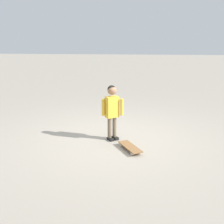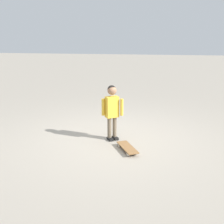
{
  "view_description": "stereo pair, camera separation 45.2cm",
  "coord_description": "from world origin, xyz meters",
  "views": [
    {
      "loc": [
        -5.16,
        -0.45,
        1.95
      ],
      "look_at": [
        -0.03,
        0.01,
        0.55
      ],
      "focal_mm": 45.29,
      "sensor_mm": 36.0,
      "label": 1
    },
    {
      "loc": [
        -5.1,
        -0.9,
        1.95
      ],
      "look_at": [
        -0.03,
        0.01,
        0.55
      ],
      "focal_mm": 45.29,
      "sensor_mm": 36.0,
      "label": 2
    }
  ],
  "objects": [
    {
      "name": "ground_plane",
      "position": [
        0.0,
        0.0,
        0.0
      ],
      "size": [
        50.0,
        50.0,
        0.0
      ],
      "primitive_type": "plane",
      "color": "#9E9384"
    },
    {
      "name": "child_person",
      "position": [
        -0.03,
        0.01,
        0.66
      ],
      "size": [
        0.27,
        0.41,
        1.06
      ],
      "color": "brown",
      "rests_on": "ground"
    },
    {
      "name": "skateboard",
      "position": [
        -0.54,
        -0.35,
        0.06
      ],
      "size": [
        0.62,
        0.46,
        0.07
      ],
      "color": "olive",
      "rests_on": "ground"
    }
  ]
}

